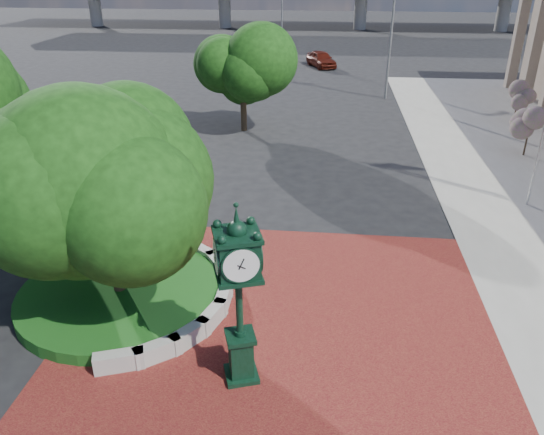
{
  "coord_description": "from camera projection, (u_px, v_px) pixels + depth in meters",
  "views": [
    {
      "loc": [
        1.06,
        -12.94,
        9.44
      ],
      "look_at": [
        -0.5,
        1.5,
        2.31
      ],
      "focal_mm": 35.0,
      "sensor_mm": 36.0,
      "label": 1
    }
  ],
  "objects": [
    {
      "name": "ground",
      "position": [
        283.0,
        310.0,
        15.82
      ],
      "size": [
        200.0,
        200.0,
        0.0
      ],
      "primitive_type": "plane",
      "color": "black",
      "rests_on": "ground"
    },
    {
      "name": "street_lamp_near",
      "position": [
        397.0,
        14.0,
        36.84
      ],
      "size": [
        2.23,
        0.79,
        10.15
      ],
      "color": "slate",
      "rests_on": "ground"
    },
    {
      "name": "planter_wall",
      "position": [
        194.0,
        297.0,
        15.96
      ],
      "size": [
        2.96,
        6.77,
        0.54
      ],
      "color": "#9E9B93",
      "rests_on": "ground"
    },
    {
      "name": "shrub_far",
      "position": [
        518.0,
        99.0,
        32.74
      ],
      "size": [
        1.2,
        1.2,
        2.2
      ],
      "color": "#38281C",
      "rests_on": "ground"
    },
    {
      "name": "plaza",
      "position": [
        280.0,
        330.0,
        14.91
      ],
      "size": [
        12.0,
        12.0,
        0.04
      ],
      "primitive_type": "cube",
      "color": "maroon",
      "rests_on": "ground"
    },
    {
      "name": "tree_planter",
      "position": [
        105.0,
        188.0,
        14.66
      ],
      "size": [
        5.2,
        5.2,
        6.33
      ],
      "color": "#38281C",
      "rests_on": "ground"
    },
    {
      "name": "grass_bed",
      "position": [
        121.0,
        294.0,
        16.21
      ],
      "size": [
        6.1,
        6.1,
        0.4
      ],
      "primitive_type": "cylinder",
      "color": "#144213",
      "rests_on": "ground"
    },
    {
      "name": "post_clock",
      "position": [
        239.0,
        290.0,
        12.13
      ],
      "size": [
        1.2,
        1.2,
        4.74
      ],
      "color": "black",
      "rests_on": "ground"
    },
    {
      "name": "tree_street",
      "position": [
        243.0,
        76.0,
        30.84
      ],
      "size": [
        4.4,
        4.4,
        5.45
      ],
      "color": "#38281C",
      "rests_on": "ground"
    },
    {
      "name": "street_lamp_far",
      "position": [
        284.0,
        0.0,
        54.17
      ],
      "size": [
        2.02,
        0.95,
        9.46
      ],
      "color": "slate",
      "rests_on": "ground"
    },
    {
      "name": "shrub_near",
      "position": [
        530.0,
        127.0,
        27.42
      ],
      "size": [
        1.2,
        1.2,
        2.2
      ],
      "color": "#38281C",
      "rests_on": "ground"
    },
    {
      "name": "parked_car",
      "position": [
        321.0,
        59.0,
        50.62
      ],
      "size": [
        3.35,
        4.72,
        1.49
      ],
      "primitive_type": "imported",
      "rotation": [
        0.0,
        0.0,
        0.41
      ],
      "color": "#50140B",
      "rests_on": "ground"
    }
  ]
}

